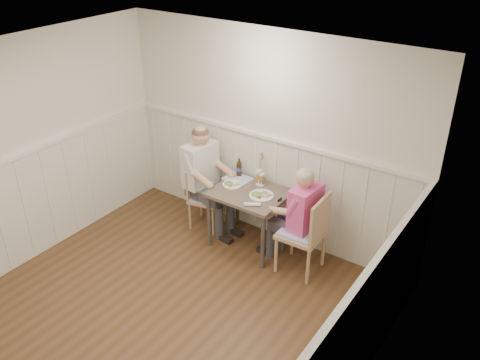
{
  "coord_description": "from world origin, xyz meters",
  "views": [
    {
      "loc": [
        2.89,
        -2.53,
        3.74
      ],
      "look_at": [
        0.02,
        1.64,
        1.0
      ],
      "focal_mm": 38.0,
      "sensor_mm": 36.0,
      "label": 1
    }
  ],
  "objects_px": {
    "dining_table": "(249,199)",
    "beer_bottle": "(239,168)",
    "chair_right": "(306,231)",
    "chair_left": "(203,195)",
    "man_in_pink": "(301,225)",
    "grass_vase": "(260,167)",
    "diner_cream": "(203,185)"
  },
  "relations": [
    {
      "from": "dining_table",
      "to": "beer_bottle",
      "type": "distance_m",
      "value": 0.48
    },
    {
      "from": "chair_right",
      "to": "chair_left",
      "type": "distance_m",
      "value": 1.56
    },
    {
      "from": "beer_bottle",
      "to": "chair_left",
      "type": "bearing_deg",
      "value": -150.67
    },
    {
      "from": "man_in_pink",
      "to": "beer_bottle",
      "type": "xyz_separation_m",
      "value": [
        -1.04,
        0.27,
        0.31
      ]
    },
    {
      "from": "chair_left",
      "to": "grass_vase",
      "type": "height_order",
      "value": "grass_vase"
    },
    {
      "from": "man_in_pink",
      "to": "beer_bottle",
      "type": "height_order",
      "value": "man_in_pink"
    },
    {
      "from": "man_in_pink",
      "to": "grass_vase",
      "type": "relative_size",
      "value": 3.1
    },
    {
      "from": "dining_table",
      "to": "chair_right",
      "type": "relative_size",
      "value": 0.88
    },
    {
      "from": "chair_right",
      "to": "diner_cream",
      "type": "bearing_deg",
      "value": 175.71
    },
    {
      "from": "chair_left",
      "to": "grass_vase",
      "type": "relative_size",
      "value": 1.99
    },
    {
      "from": "diner_cream",
      "to": "chair_left",
      "type": "bearing_deg",
      "value": -90.02
    },
    {
      "from": "chair_right",
      "to": "man_in_pink",
      "type": "bearing_deg",
      "value": 148.45
    },
    {
      "from": "beer_bottle",
      "to": "grass_vase",
      "type": "xyz_separation_m",
      "value": [
        0.28,
        0.03,
        0.08
      ]
    },
    {
      "from": "chair_right",
      "to": "diner_cream",
      "type": "xyz_separation_m",
      "value": [
        -1.56,
        0.12,
        0.05
      ]
    },
    {
      "from": "man_in_pink",
      "to": "beer_bottle",
      "type": "bearing_deg",
      "value": 165.39
    },
    {
      "from": "chair_right",
      "to": "beer_bottle",
      "type": "bearing_deg",
      "value": 163.7
    },
    {
      "from": "beer_bottle",
      "to": "grass_vase",
      "type": "bearing_deg",
      "value": 6.21
    },
    {
      "from": "chair_right",
      "to": "chair_left",
      "type": "relative_size",
      "value": 1.2
    },
    {
      "from": "diner_cream",
      "to": "grass_vase",
      "type": "height_order",
      "value": "diner_cream"
    },
    {
      "from": "grass_vase",
      "to": "chair_right",
      "type": "bearing_deg",
      "value": -22.93
    },
    {
      "from": "chair_left",
      "to": "diner_cream",
      "type": "relative_size",
      "value": 0.59
    },
    {
      "from": "man_in_pink",
      "to": "grass_vase",
      "type": "distance_m",
      "value": 0.91
    },
    {
      "from": "dining_table",
      "to": "chair_right",
      "type": "distance_m",
      "value": 0.82
    },
    {
      "from": "dining_table",
      "to": "diner_cream",
      "type": "height_order",
      "value": "diner_cream"
    },
    {
      "from": "diner_cream",
      "to": "grass_vase",
      "type": "bearing_deg",
      "value": 19.85
    },
    {
      "from": "man_in_pink",
      "to": "diner_cream",
      "type": "xyz_separation_m",
      "value": [
        -1.45,
        0.05,
        0.05
      ]
    },
    {
      "from": "beer_bottle",
      "to": "dining_table",
      "type": "bearing_deg",
      "value": -38.58
    },
    {
      "from": "dining_table",
      "to": "diner_cream",
      "type": "bearing_deg",
      "value": 176.21
    },
    {
      "from": "chair_right",
      "to": "diner_cream",
      "type": "height_order",
      "value": "diner_cream"
    },
    {
      "from": "chair_left",
      "to": "diner_cream",
      "type": "xyz_separation_m",
      "value": [
        0.0,
        0.01,
        0.14
      ]
    },
    {
      "from": "man_in_pink",
      "to": "chair_right",
      "type": "bearing_deg",
      "value": -31.55
    },
    {
      "from": "chair_left",
      "to": "beer_bottle",
      "type": "distance_m",
      "value": 0.62
    }
  ]
}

